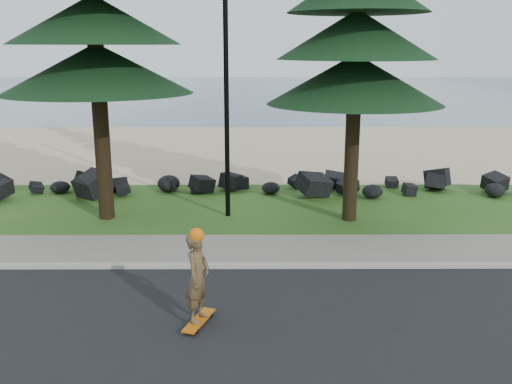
% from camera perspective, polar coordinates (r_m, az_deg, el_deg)
% --- Properties ---
extents(ground, '(160.00, 160.00, 0.00)m').
position_cam_1_polar(ground, '(13.76, -3.40, -6.21)').
color(ground, '#264D18').
rests_on(ground, ground).
extents(road, '(160.00, 7.00, 0.02)m').
position_cam_1_polar(road, '(9.68, -4.88, -15.56)').
color(road, black).
rests_on(road, ground).
extents(kerb, '(160.00, 0.20, 0.10)m').
position_cam_1_polar(kerb, '(12.90, -3.62, -7.41)').
color(kerb, '#A6A196').
rests_on(kerb, ground).
extents(sidewalk, '(160.00, 2.00, 0.08)m').
position_cam_1_polar(sidewalk, '(13.93, -3.36, -5.77)').
color(sidewalk, gray).
rests_on(sidewalk, ground).
extents(beach_sand, '(160.00, 15.00, 0.01)m').
position_cam_1_polar(beach_sand, '(27.79, -1.81, 4.38)').
color(beach_sand, tan).
rests_on(beach_sand, ground).
extents(ocean, '(160.00, 58.00, 0.01)m').
position_cam_1_polar(ocean, '(64.05, -0.94, 10.07)').
color(ocean, '#384F6C').
rests_on(ocean, ground).
extents(seawall_boulders, '(60.00, 2.40, 1.10)m').
position_cam_1_polar(seawall_boulders, '(19.10, -2.51, -0.29)').
color(seawall_boulders, black).
rests_on(seawall_boulders, ground).
extents(lamp_post, '(0.25, 0.14, 8.14)m').
position_cam_1_polar(lamp_post, '(16.09, -3.01, 11.88)').
color(lamp_post, black).
rests_on(lamp_post, ground).
extents(skateboarder, '(0.55, 0.99, 1.80)m').
position_cam_1_polar(skateboarder, '(10.11, -5.84, -8.54)').
color(skateboarder, '#C15B0B').
rests_on(skateboarder, ground).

